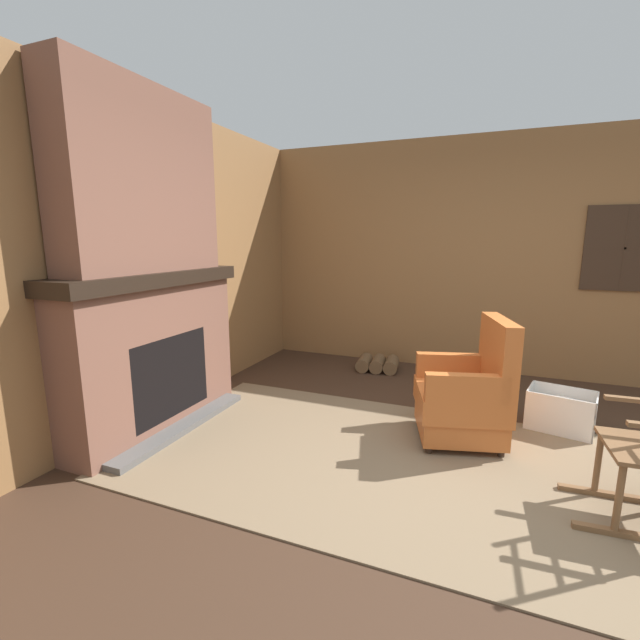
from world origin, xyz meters
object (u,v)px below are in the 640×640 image
Objects in this scene: laundry_basket at (561,410)px; storage_case at (158,261)px; firewood_stack at (378,364)px; armchair at (466,397)px; oil_lamp_vase at (90,265)px.

laundry_basket is 3.52m from storage_case.
laundry_basket reaches higher than firewood_stack.
laundry_basket is at bearing 18.03° from storage_case.
laundry_basket is (1.79, -1.02, 0.09)m from firewood_stack.
armchair is at bearing -54.34° from firewood_stack.
armchair is at bearing 25.82° from oil_lamp_vase.
armchair is at bearing 12.53° from storage_case.
oil_lamp_vase reaches higher than laundry_basket.
storage_case is at bearing -3.14° from armchair.
oil_lamp_vase is at bearing 10.15° from armchair.
armchair is 3.71× the size of storage_case.
storage_case is at bearing -161.97° from laundry_basket.
oil_lamp_vase is (-2.43, -1.17, 1.02)m from armchair.
laundry_basket is 2.49× the size of oil_lamp_vase.
oil_lamp_vase reaches higher than firewood_stack.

